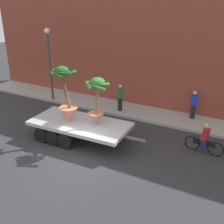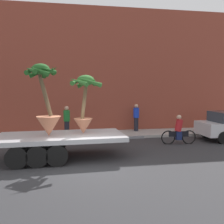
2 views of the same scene
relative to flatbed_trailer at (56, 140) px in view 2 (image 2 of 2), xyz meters
The scene contains 9 objects.
ground_plane 2.05m from the flatbed_trailer, 52.45° to the right, with size 60.00×60.00×0.00m, color #2D2D30.
sidewalk 4.78m from the flatbed_trailer, 75.78° to the left, with size 24.00×2.20×0.15m, color #A39E99.
building_facade 7.15m from the flatbed_trailer, 79.52° to the left, with size 24.00×1.20×7.93m, color brown.
flatbed_trailer is the anchor object (origin of this frame).
potted_palm_rear 1.91m from the flatbed_trailer, ahead, with size 1.37×1.36×2.44m.
potted_palm_middle 1.51m from the flatbed_trailer, 149.66° to the right, with size 1.39×1.34×2.85m.
cyclist 6.36m from the flatbed_trailer, 15.27° to the left, with size 1.84×0.37×1.54m.
pedestrian_near_gate 7.00m from the flatbed_trailer, 46.50° to the left, with size 0.36×0.36×1.71m.
pedestrian_far_left 4.17m from the flatbed_trailer, 83.38° to the left, with size 0.36×0.36×1.71m.
Camera 2 is at (-0.75, -9.13, 2.91)m, focal length 41.54 mm.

